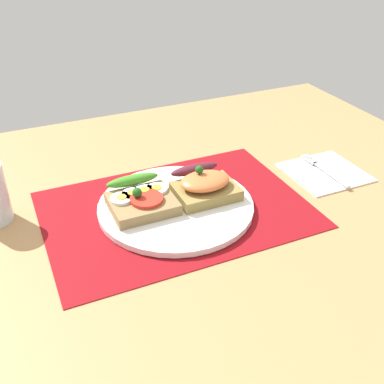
{
  "coord_description": "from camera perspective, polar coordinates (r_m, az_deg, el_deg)",
  "views": [
    {
      "loc": [
        -24.02,
        -60.51,
        44.01
      ],
      "look_at": [
        3.0,
        0.0,
        2.81
      ],
      "focal_mm": 43.28,
      "sensor_mm": 36.0,
      "label": 1
    }
  ],
  "objects": [
    {
      "name": "fork",
      "position": [
        0.93,
        15.89,
        2.76
      ],
      "size": [
        1.62,
        13.81,
        0.32
      ],
      "color": "#B7B7BC",
      "rests_on": "napkin"
    },
    {
      "name": "napkin",
      "position": [
        0.93,
        16.01,
        2.45
      ],
      "size": [
        14.01,
        13.45,
        0.6
      ],
      "primitive_type": "cube",
      "color": "white",
      "rests_on": "ground_plane"
    },
    {
      "name": "ground_plane",
      "position": [
        0.79,
        -1.98,
        -3.17
      ],
      "size": [
        120.0,
        90.0,
        3.2
      ],
      "primitive_type": "cube",
      "color": "#B08250"
    },
    {
      "name": "placemat",
      "position": [
        0.79,
        -2.0,
        -2.12
      ],
      "size": [
        43.79,
        30.8,
        0.3
      ],
      "primitive_type": "cube",
      "color": "maroon",
      "rests_on": "ground_plane"
    },
    {
      "name": "plate",
      "position": [
        0.78,
        -2.01,
        -1.72
      ],
      "size": [
        26.21,
        26.21,
        1.01
      ],
      "primitive_type": "cylinder",
      "color": "white",
      "rests_on": "placemat"
    },
    {
      "name": "sandwich_egg_tomato",
      "position": [
        0.77,
        -6.32,
        -0.85
      ],
      "size": [
        10.46,
        10.61,
        4.1
      ],
      "color": "olive",
      "rests_on": "plate"
    },
    {
      "name": "sandwich_salmon",
      "position": [
        0.79,
        1.4,
        1.01
      ],
      "size": [
        10.53,
        9.48,
        5.61
      ],
      "color": "olive",
      "rests_on": "plate"
    }
  ]
}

